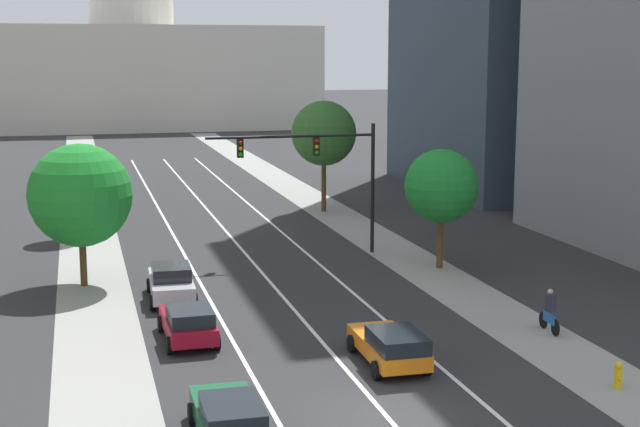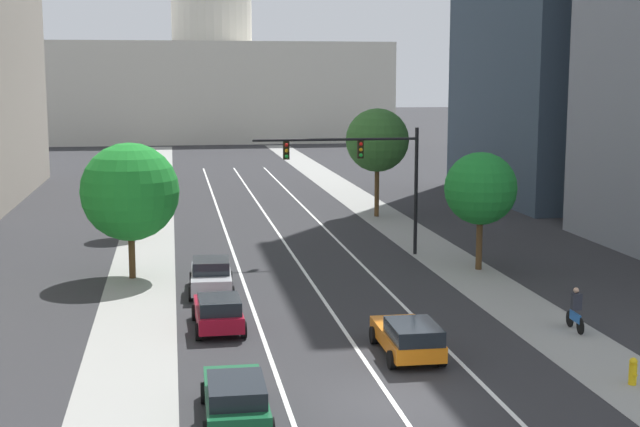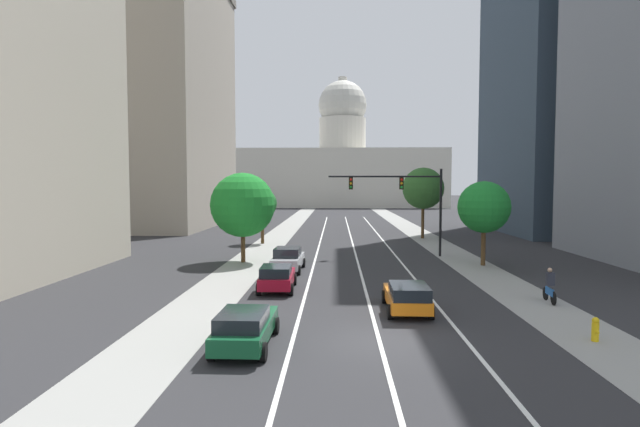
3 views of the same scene
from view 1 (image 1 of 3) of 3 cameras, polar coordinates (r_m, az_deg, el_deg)
The scene contains 18 objects.
ground_plane at distance 66.06m, azimuth -7.21°, elevation 0.50°, with size 400.00×400.00×0.00m, color #2B2B2D.
sidewalk_left at distance 60.58m, azimuth -14.15°, elevation -0.57°, with size 3.29×130.00×0.01m, color gray.
sidewalk_right at distance 62.82m, azimuth 0.72°, elevation 0.10°, with size 3.29×130.00×0.01m, color gray.
lane_stripe_left at distance 51.04m, azimuth -8.51°, elevation -2.29°, with size 0.16×90.00×0.01m, color white.
lane_stripe_center at distance 51.48m, azimuth -4.95°, elevation -2.11°, with size 0.16×90.00×0.01m, color white.
lane_stripe_right at distance 52.11m, azimuth -1.47°, elevation -1.93°, with size 0.16×90.00×0.01m, color white.
capitol_building at distance 139.38m, azimuth -11.49°, elevation 9.25°, with size 51.42×25.00×33.68m.
car_silver at distance 40.89m, azimuth -9.18°, elevation -4.21°, with size 2.13×4.51×1.58m.
car_green at distance 26.05m, azimuth -5.59°, elevation -12.55°, with size 1.98×4.55×1.41m.
car_orange at distance 32.16m, azimuth 4.39°, elevation -8.11°, with size 2.02×4.37×1.41m.
car_crimson at distance 34.96m, azimuth -8.14°, elevation -6.70°, with size 1.99×4.13×1.44m.
traffic_signal_mast at distance 48.61m, azimuth 0.10°, elevation 3.20°, with size 9.06×0.39×7.00m.
fire_hydrant at distance 31.59m, azimuth 17.94°, elevation -9.46°, with size 0.26×0.35×0.91m.
cyclist at distance 36.87m, azimuth 14.02°, elevation -5.87°, with size 0.37×1.70×1.72m.
street_tree_near_right at distance 46.18m, azimuth 7.50°, elevation 1.69°, with size 3.67×3.67×6.01m.
street_tree_near_left at distance 43.58m, azimuth -14.59°, elevation 1.10°, with size 4.75×4.75×6.64m.
street_tree_mid_left at distance 55.24m, azimuth -14.98°, elevation 2.49°, with size 2.85×2.85×5.35m.
street_tree_mid_right at distance 62.39m, azimuth 0.23°, elevation 4.97°, with size 4.40×4.40×7.55m.
Camera 1 is at (-8.58, -24.63, 10.66)m, focal length 51.79 mm.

